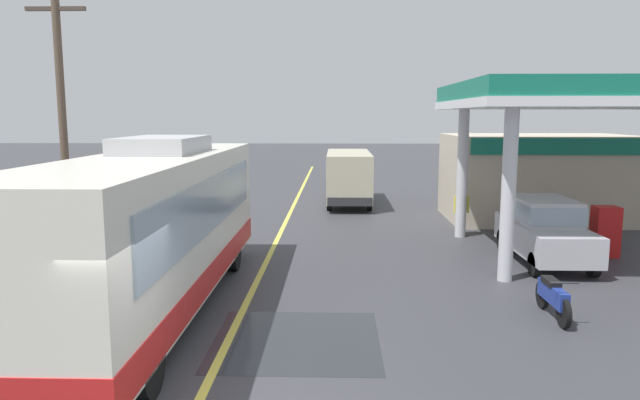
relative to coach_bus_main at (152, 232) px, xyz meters
name	(u,v)px	position (x,y,z in m)	size (l,w,h in m)	color
ground	(295,203)	(1.89, 15.59, -1.72)	(120.00, 120.00, 0.00)	#38383D
lane_divider_stripe	(286,222)	(1.89, 10.59, -1.72)	(0.16, 50.00, 0.01)	#D8CC4C
wet_puddle_patch	(296,340)	(3.16, -1.61, -1.72)	(3.08, 3.09, 0.01)	#26282D
coach_bus_main	(152,232)	(0.00, 0.00, 0.00)	(2.60, 11.04, 3.69)	silver
gas_station_roadside	(556,158)	(11.88, 9.41, 0.91)	(9.10, 11.95, 5.10)	#147259
car_at_pump	(544,227)	(9.82, 4.50, -0.71)	(1.70, 4.20, 1.82)	#B2B2B7
minibus_opposing_lane	(349,173)	(4.46, 15.41, -0.25)	(2.04, 6.13, 2.44)	#BFB799
motorcycle_parked_forecourt	(553,296)	(8.39, -0.20, -1.28)	(0.55, 1.80, 0.92)	black
pedestrian_near_pump	(461,208)	(8.27, 8.28, -0.79)	(0.55, 0.22, 1.66)	#33333F
utility_pole_roadside	(62,116)	(-4.46, 5.66, 2.41)	(1.80, 0.24, 7.89)	brown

